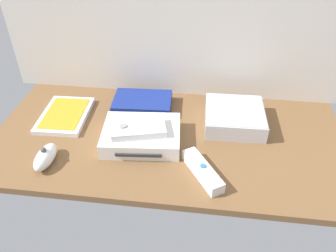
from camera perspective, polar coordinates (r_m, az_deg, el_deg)
ground_plane at (r=96.28cm, az=0.00°, el=-2.37°), size 100.00×48.00×2.00cm
game_console at (r=93.10cm, az=-4.49°, el=-1.57°), size 22.33×17.89×4.40cm
mini_computer at (r=100.91cm, az=11.19°, el=1.53°), size 17.44×17.44×5.30cm
game_case at (r=107.68cm, az=-17.01°, el=1.77°), size 14.31×19.50×1.56cm
network_router at (r=107.00cm, az=-4.31°, el=3.86°), size 18.60×13.06×3.40cm
remote_wand at (r=83.94cm, az=5.86°, el=-7.55°), size 11.04×14.39×3.40cm
remote_nunchuk at (r=91.91cm, az=-20.02°, el=-4.92°), size 4.62×10.09×5.10cm
remote_classic_pad at (r=90.39cm, az=-5.06°, el=-0.39°), size 15.95×11.38×2.40cm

